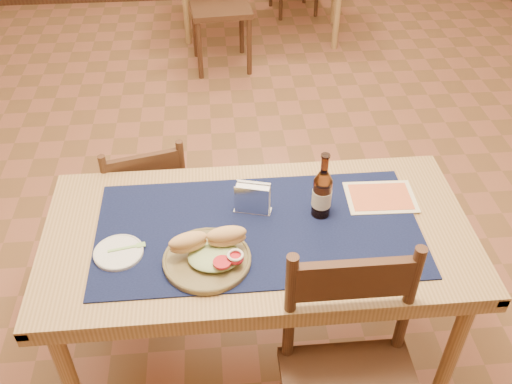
{
  "coord_description": "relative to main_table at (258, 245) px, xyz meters",
  "views": [
    {
      "loc": [
        -0.14,
        -2.33,
        2.22
      ],
      "look_at": [
        0.0,
        -0.7,
        0.85
      ],
      "focal_mm": 40.0,
      "sensor_mm": 36.0,
      "label": 1
    }
  ],
  "objects": [
    {
      "name": "napkin_holder",
      "position": [
        -0.01,
        0.1,
        0.15
      ],
      "size": [
        0.15,
        0.09,
        0.13
      ],
      "color": "silver",
      "rests_on": "placemat"
    },
    {
      "name": "beer_bottle",
      "position": [
        0.24,
        0.06,
        0.19
      ],
      "size": [
        0.07,
        0.07,
        0.28
      ],
      "color": "#401E0B",
      "rests_on": "placemat"
    },
    {
      "name": "sandwich_plate",
      "position": [
        -0.18,
        -0.15,
        0.12
      ],
      "size": [
        0.31,
        0.31,
        0.12
      ],
      "color": "brown",
      "rests_on": "placemat"
    },
    {
      "name": "main_table",
      "position": [
        0.0,
        0.0,
        0.0
      ],
      "size": [
        1.6,
        0.8,
        0.75
      ],
      "color": "#A9854F",
      "rests_on": "ground"
    },
    {
      "name": "placemat",
      "position": [
        0.0,
        0.0,
        0.09
      ],
      "size": [
        1.2,
        0.6,
        0.01
      ],
      "primitive_type": "cube",
      "color": "#10183C",
      "rests_on": "main_table"
    },
    {
      "name": "chair_main_far",
      "position": [
        -0.49,
        0.58,
        -0.24
      ],
      "size": [
        0.46,
        0.46,
        0.83
      ],
      "color": "#3E2716",
      "rests_on": "ground"
    },
    {
      "name": "menu_card",
      "position": [
        0.5,
        0.14,
        0.09
      ],
      "size": [
        0.28,
        0.21,
        0.01
      ],
      "color": "beige",
      "rests_on": "placemat"
    },
    {
      "name": "fork",
      "position": [
        -0.47,
        -0.07,
        0.1
      ],
      "size": [
        0.13,
        0.04,
        0.0
      ],
      "color": "#88BE68",
      "rests_on": "side_plate"
    },
    {
      "name": "baseboard",
      "position": [
        0.0,
        0.8,
        -0.62
      ],
      "size": [
        6.0,
        7.0,
        0.1
      ],
      "color": "#3E2716",
      "rests_on": "ground"
    },
    {
      "name": "chair_back_near",
      "position": [
        -0.05,
        2.83,
        -0.16
      ],
      "size": [
        0.49,
        0.49,
        0.99
      ],
      "color": "#3E2716",
      "rests_on": "ground"
    },
    {
      "name": "side_plate",
      "position": [
        -0.51,
        -0.09,
        0.1
      ],
      "size": [
        0.18,
        0.18,
        0.01
      ],
      "color": "silver",
      "rests_on": "placemat"
    }
  ]
}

